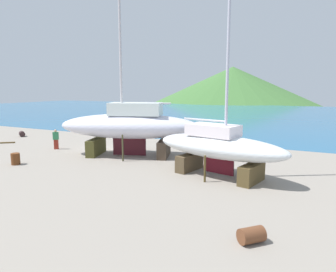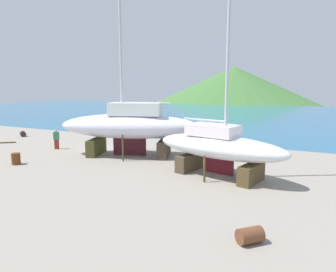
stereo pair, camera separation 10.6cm
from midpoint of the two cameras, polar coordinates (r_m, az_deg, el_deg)
The scene contains 10 objects.
ground_plane at distance 22.60m, azimuth -20.45°, elevation -4.86°, with size 48.97×48.97×0.00m, color gray.
sea_water at distance 63.46m, azimuth 11.54°, elevation 4.15°, with size 156.82×67.99×0.01m, color #256391.
headland_hill at distance 121.69m, azimuth 12.17°, elevation 6.39°, with size 116.84×116.84×26.41m, color #427036.
sailboat_small_center at distance 23.45m, azimuth -7.04°, elevation 2.00°, with size 11.30×6.61×16.81m.
sailboat_mid_port at distance 18.10m, azimuth 9.54°, elevation -1.92°, with size 8.73×4.51×12.72m.
worker at distance 27.66m, azimuth -20.09°, elevation -0.51°, with size 0.50×0.42×1.70m.
barrel_tipped_left at distance 36.37m, azimuth -25.48°, elevation 0.37°, with size 0.57×0.57×0.86m, color #302021.
barrel_tar_black at distance 23.33m, azimuth -26.51°, elevation -3.83°, with size 0.58×0.58×0.79m, color brown.
barrel_rust_mid at distance 11.16m, azimuth 15.39°, elevation -17.52°, with size 0.55×0.55×0.86m, color brown.
timber_short_cross at distance 32.70m, azimuth -28.07°, elevation -1.09°, with size 1.79×0.18×0.12m, color brown.
Camera 2 is at (16.21, -19.91, 5.21)m, focal length 32.50 mm.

